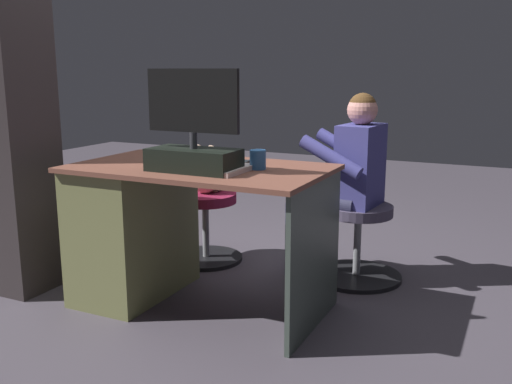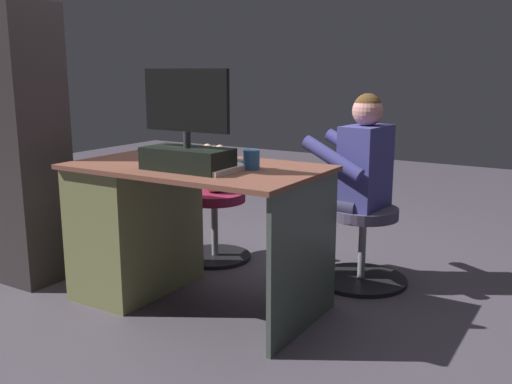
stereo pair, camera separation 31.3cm
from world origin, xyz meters
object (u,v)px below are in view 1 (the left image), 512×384
(monitor, at_px, (194,144))
(computer_mouse, at_px, (161,156))
(cup, at_px, (258,160))
(visitor_chair, at_px, (357,239))
(keyboard, at_px, (210,161))
(person, at_px, (345,172))
(teddy_bear, at_px, (205,171))
(desk, at_px, (147,225))
(office_chair_teddy, at_px, (206,220))
(tv_remote, at_px, (173,162))

(monitor, distance_m, computer_mouse, 0.45)
(cup, distance_m, visitor_chair, 0.95)
(keyboard, distance_m, person, 0.84)
(monitor, relative_size, teddy_bear, 1.54)
(cup, relative_size, person, 0.09)
(desk, bearing_deg, keyboard, -162.47)
(computer_mouse, bearing_deg, keyboard, 178.96)
(keyboard, xyz_separation_m, office_chair_teddy, (0.35, -0.54, -0.49))
(visitor_chair, bearing_deg, monitor, 57.22)
(tv_remote, bearing_deg, desk, 11.87)
(tv_remote, bearing_deg, computer_mouse, -26.67)
(keyboard, distance_m, cup, 0.32)
(monitor, height_order, office_chair_teddy, monitor)
(visitor_chair, distance_m, person, 0.41)
(keyboard, xyz_separation_m, visitor_chair, (-0.63, -0.64, -0.52))
(teddy_bear, bearing_deg, monitor, 117.14)
(keyboard, relative_size, tv_remote, 2.80)
(desk, relative_size, office_chair_teddy, 2.73)
(person, bearing_deg, computer_mouse, 36.67)
(cup, bearing_deg, monitor, 35.25)
(tv_remote, xyz_separation_m, office_chair_teddy, (0.19, -0.64, -0.49))
(desk, height_order, monitor, monitor)
(tv_remote, bearing_deg, cup, -168.32)
(desk, distance_m, visitor_chair, 1.23)
(tv_remote, bearing_deg, visitor_chair, -128.77)
(desk, bearing_deg, person, -139.70)
(computer_mouse, relative_size, cup, 1.01)
(teddy_bear, height_order, person, person)
(person, bearing_deg, teddy_bear, 5.22)
(tv_remote, relative_size, office_chair_teddy, 0.32)
(monitor, distance_m, visitor_chair, 1.23)
(tv_remote, distance_m, person, 1.02)
(person, bearing_deg, cup, 71.83)
(visitor_chair, xyz_separation_m, person, (0.09, 0.01, 0.40))
(tv_remote, bearing_deg, monitor, 153.56)
(desk, xyz_separation_m, computer_mouse, (-0.03, -0.11, 0.37))
(monitor, distance_m, cup, 0.32)
(tv_remote, height_order, teddy_bear, tv_remote)
(desk, distance_m, computer_mouse, 0.39)
(keyboard, height_order, computer_mouse, computer_mouse)
(computer_mouse, bearing_deg, tv_remote, 145.19)
(office_chair_teddy, bearing_deg, visitor_chair, -174.12)
(desk, xyz_separation_m, keyboard, (-0.34, -0.11, 0.36))
(cup, distance_m, teddy_bear, 0.93)
(computer_mouse, xyz_separation_m, office_chair_teddy, (0.05, -0.54, -0.50))
(cup, height_order, visitor_chair, cup)
(monitor, relative_size, tv_remote, 3.21)
(office_chair_teddy, bearing_deg, teddy_bear, -90.00)
(desk, bearing_deg, office_chair_teddy, -88.37)
(desk, xyz_separation_m, teddy_bear, (0.02, -0.66, 0.19))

